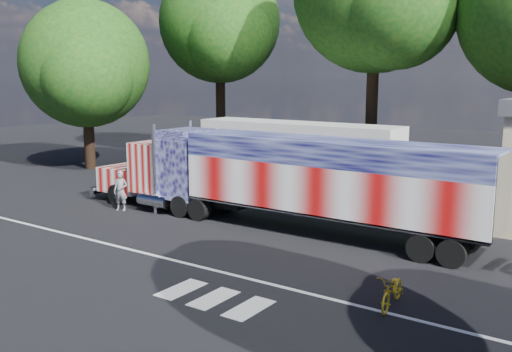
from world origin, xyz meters
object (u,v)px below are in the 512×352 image
Objects in this scene: woman at (121,191)px; bicycle at (393,290)px; semi_truck at (279,177)px; coach_bus at (297,152)px; tree_w_a at (86,65)px; tree_nw_a at (221,23)px.

bicycle is at bearing -34.72° from woman.
semi_truck is at bearing -8.56° from woman.
coach_bus is 1.10× the size of tree_w_a.
woman reaches higher than bicycle.
coach_bus is at bearing 12.81° from tree_w_a.
tree_w_a is at bearing -112.79° from tree_nw_a.
tree_nw_a is 10.34m from tree_w_a.
tree_w_a is (-24.94, 10.47, 6.29)m from bicycle.
woman is at bearing -67.12° from tree_nw_a.
tree_nw_a reaches higher than bicycle.
coach_bus reaches higher than bicycle.
coach_bus is at bearing 116.38° from semi_truck.
tree_nw_a is at bearing 91.78° from woman.
semi_truck reaches higher than bicycle.
tree_w_a is (-13.88, -3.16, 4.96)m from coach_bus.
coach_bus is (-4.22, 8.50, -0.25)m from semi_truck.
bicycle is (11.06, -13.63, -1.34)m from coach_bus.
tree_w_a reaches higher than woman.
coach_bus is 6.60× the size of woman.
semi_truck is 1.72× the size of tree_w_a.
coach_bus is 14.16m from tree_nw_a.
tree_nw_a reaches higher than coach_bus.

